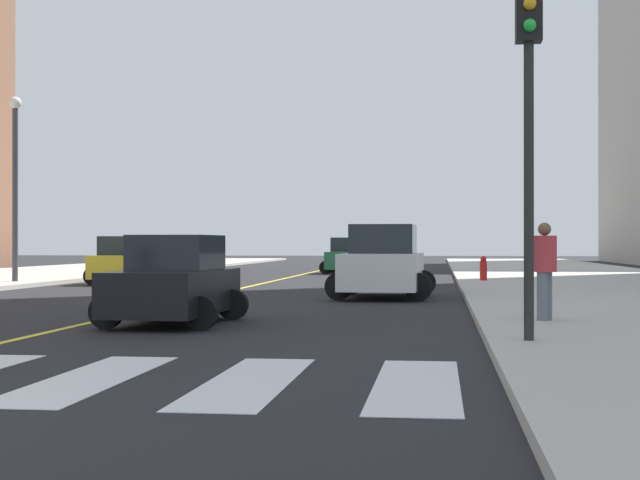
# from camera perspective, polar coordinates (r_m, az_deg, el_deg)

# --- Properties ---
(lane_divider_paint) EXTENTS (0.16, 80.00, 0.01)m
(lane_divider_paint) POSITION_cam_1_polar(r_m,az_deg,el_deg) (46.78, -1.00, -2.03)
(lane_divider_paint) COLOR yellow
(lane_divider_paint) RESTS_ON ground
(car_black_nearest) EXTENTS (2.38, 3.75, 1.66)m
(car_black_nearest) POSITION_cam_1_polar(r_m,az_deg,el_deg) (18.20, -8.61, -2.49)
(car_black_nearest) COLOR black
(car_black_nearest) RESTS_ON ground
(car_green_second) EXTENTS (2.56, 4.04, 1.79)m
(car_green_second) POSITION_cam_1_polar(r_m,az_deg,el_deg) (48.33, 1.64, -0.99)
(car_green_second) COLOR #236B42
(car_green_second) RESTS_ON ground
(car_silver_third) EXTENTS (2.51, 3.99, 1.77)m
(car_silver_third) POSITION_cam_1_polar(r_m,az_deg,el_deg) (41.54, -9.47, -1.12)
(car_silver_third) COLOR #B7B7BC
(car_silver_third) RESTS_ON ground
(car_yellow_fourth) EXTENTS (2.46, 3.94, 1.76)m
(car_yellow_fourth) POSITION_cam_1_polar(r_m,az_deg,el_deg) (36.47, -11.31, -1.26)
(car_yellow_fourth) COLOR gold
(car_yellow_fourth) RESTS_ON ground
(car_white_fifth) EXTENTS (2.90, 4.57, 2.02)m
(car_white_fifth) POSITION_cam_1_polar(r_m,az_deg,el_deg) (26.73, 3.74, -1.39)
(car_white_fifth) COLOR silver
(car_white_fifth) RESTS_ON ground
(traffic_light_near_corner) EXTENTS (0.36, 0.41, 5.16)m
(traffic_light_near_corner) POSITION_cam_1_polar(r_m,az_deg,el_deg) (13.93, 12.21, 9.12)
(traffic_light_near_corner) COLOR black
(traffic_light_near_corner) RESTS_ON sidewalk_kerb_east
(pedestrian_waiting_east) EXTENTS (0.42, 0.42, 1.72)m
(pedestrian_waiting_east) POSITION_cam_1_polar(r_m,az_deg,el_deg) (17.43, 13.10, -1.53)
(pedestrian_waiting_east) COLOR slate
(pedestrian_waiting_east) RESTS_ON sidewalk_kerb_east
(fire_hydrant) EXTENTS (0.26, 0.26, 0.89)m
(fire_hydrant) POSITION_cam_1_polar(r_m,az_deg,el_deg) (35.71, 9.61, -1.68)
(fire_hydrant) COLOR red
(fire_hydrant) RESTS_ON sidewalk_kerb_east
(street_lamp) EXTENTS (0.44, 0.44, 6.59)m
(street_lamp) POSITION_cam_1_polar(r_m,az_deg,el_deg) (36.19, -17.54, 3.91)
(street_lamp) COLOR #38383D
(street_lamp) RESTS_ON sidewalk_kerb_west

